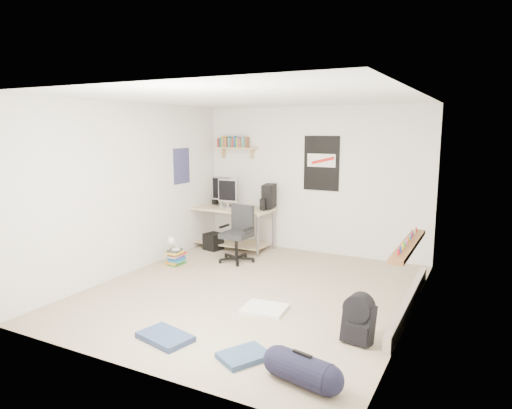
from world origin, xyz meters
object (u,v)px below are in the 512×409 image
at_px(duffel_bag, 302,369).
at_px(book_stack, 176,256).
at_px(backpack, 358,323).
at_px(desk, 227,228).
at_px(office_chair, 236,232).

bearing_deg(duffel_bag, book_stack, 155.57).
bearing_deg(duffel_bag, backpack, 89.62).
height_order(desk, backpack, desk).
distance_m(backpack, duffel_bag, 1.00).
distance_m(duffel_bag, book_stack, 3.75).
height_order(desk, office_chair, office_chair).
bearing_deg(office_chair, duffel_bag, -48.35).
bearing_deg(office_chair, book_stack, -135.24).
bearing_deg(backpack, office_chair, 150.27).
distance_m(backpack, book_stack, 3.47).
height_order(duffel_bag, book_stack, duffel_bag).
distance_m(desk, duffel_bag, 4.58).
relative_size(desk, book_stack, 3.69).
xyz_separation_m(desk, book_stack, (-0.14, -1.33, -0.21)).
bearing_deg(duffel_bag, office_chair, 140.58).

